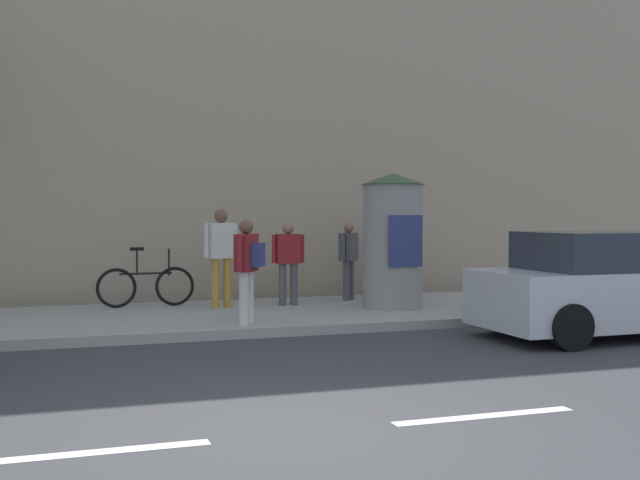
{
  "coord_description": "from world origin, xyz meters",
  "views": [
    {
      "loc": [
        -1.96,
        -6.23,
        1.84
      ],
      "look_at": [
        0.8,
        2.0,
        1.56
      ],
      "focal_mm": 44.0,
      "sensor_mm": 36.0,
      "label": 1
    }
  ],
  "objects_px": {
    "bicycle_leaning": "(146,286)",
    "parked_car_silver": "(618,286)",
    "pedestrian_in_dark_shirt": "(349,255)",
    "pedestrian_with_bag": "(392,245)",
    "pedestrian_tallest": "(221,249)",
    "pedestrian_in_red_top": "(288,257)",
    "poster_column": "(393,240)",
    "pedestrian_with_backpack": "(248,262)"
  },
  "relations": [
    {
      "from": "pedestrian_in_red_top",
      "to": "bicycle_leaning",
      "type": "height_order",
      "value": "pedestrian_in_red_top"
    },
    {
      "from": "poster_column",
      "to": "pedestrian_with_backpack",
      "type": "distance_m",
      "value": 3.21
    },
    {
      "from": "pedestrian_with_bag",
      "to": "pedestrian_with_backpack",
      "type": "bearing_deg",
      "value": -141.81
    },
    {
      "from": "pedestrian_with_bag",
      "to": "pedestrian_in_dark_shirt",
      "type": "bearing_deg",
      "value": -165.06
    },
    {
      "from": "pedestrian_tallest",
      "to": "parked_car_silver",
      "type": "distance_m",
      "value": 6.71
    },
    {
      "from": "pedestrian_in_red_top",
      "to": "parked_car_silver",
      "type": "distance_m",
      "value": 5.78
    },
    {
      "from": "pedestrian_with_backpack",
      "to": "bicycle_leaning",
      "type": "distance_m",
      "value": 3.09
    },
    {
      "from": "poster_column",
      "to": "pedestrian_with_backpack",
      "type": "relative_size",
      "value": 1.51
    },
    {
      "from": "pedestrian_in_red_top",
      "to": "pedestrian_with_bag",
      "type": "height_order",
      "value": "pedestrian_with_bag"
    },
    {
      "from": "poster_column",
      "to": "bicycle_leaning",
      "type": "height_order",
      "value": "poster_column"
    },
    {
      "from": "pedestrian_in_dark_shirt",
      "to": "pedestrian_in_red_top",
      "type": "bearing_deg",
      "value": -162.12
    },
    {
      "from": "pedestrian_with_backpack",
      "to": "pedestrian_tallest",
      "type": "bearing_deg",
      "value": 89.38
    },
    {
      "from": "pedestrian_in_red_top",
      "to": "pedestrian_with_backpack",
      "type": "xyz_separation_m",
      "value": [
        -1.29,
        -2.2,
        0.07
      ]
    },
    {
      "from": "pedestrian_with_backpack",
      "to": "bicycle_leaning",
      "type": "relative_size",
      "value": 0.91
    },
    {
      "from": "pedestrian_in_red_top",
      "to": "bicycle_leaning",
      "type": "xyz_separation_m",
      "value": [
        -2.54,
        0.57,
        -0.5
      ]
    },
    {
      "from": "pedestrian_in_red_top",
      "to": "poster_column",
      "type": "bearing_deg",
      "value": -30.72
    },
    {
      "from": "pedestrian_with_backpack",
      "to": "pedestrian_tallest",
      "type": "distance_m",
      "value": 2.18
    },
    {
      "from": "pedestrian_in_red_top",
      "to": "bicycle_leaning",
      "type": "distance_m",
      "value": 2.65
    },
    {
      "from": "bicycle_leaning",
      "to": "parked_car_silver",
      "type": "height_order",
      "value": "parked_car_silver"
    },
    {
      "from": "pedestrian_with_backpack",
      "to": "bicycle_leaning",
      "type": "height_order",
      "value": "pedestrian_with_backpack"
    },
    {
      "from": "parked_car_silver",
      "to": "pedestrian_with_bag",
      "type": "bearing_deg",
      "value": 107.42
    },
    {
      "from": "poster_column",
      "to": "pedestrian_with_backpack",
      "type": "bearing_deg",
      "value": -157.92
    },
    {
      "from": "pedestrian_tallest",
      "to": "parked_car_silver",
      "type": "height_order",
      "value": "pedestrian_tallest"
    },
    {
      "from": "pedestrian_tallest",
      "to": "pedestrian_with_bag",
      "type": "xyz_separation_m",
      "value": [
        3.69,
        0.74,
        0.01
      ]
    },
    {
      "from": "pedestrian_in_dark_shirt",
      "to": "pedestrian_with_backpack",
      "type": "xyz_separation_m",
      "value": [
        -2.65,
        -2.64,
        0.07
      ]
    },
    {
      "from": "pedestrian_in_dark_shirt",
      "to": "parked_car_silver",
      "type": "relative_size",
      "value": 0.35
    },
    {
      "from": "pedestrian_in_red_top",
      "to": "pedestrian_with_bag",
      "type": "xyz_separation_m",
      "value": [
        2.42,
        0.72,
        0.18
      ]
    },
    {
      "from": "pedestrian_with_backpack",
      "to": "pedestrian_with_bag",
      "type": "distance_m",
      "value": 4.73
    },
    {
      "from": "pedestrian_in_red_top",
      "to": "pedestrian_in_dark_shirt",
      "type": "distance_m",
      "value": 1.43
    },
    {
      "from": "pedestrian_tallest",
      "to": "bicycle_leaning",
      "type": "xyz_separation_m",
      "value": [
        -1.27,
        0.59,
        -0.67
      ]
    },
    {
      "from": "pedestrian_in_red_top",
      "to": "parked_car_silver",
      "type": "xyz_separation_m",
      "value": [
        3.97,
        -4.2,
        -0.28
      ]
    },
    {
      "from": "pedestrian_in_dark_shirt",
      "to": "pedestrian_tallest",
      "type": "height_order",
      "value": "pedestrian_tallest"
    },
    {
      "from": "pedestrian_in_dark_shirt",
      "to": "pedestrian_with_bag",
      "type": "distance_m",
      "value": 1.11
    },
    {
      "from": "poster_column",
      "to": "pedestrian_with_bag",
      "type": "relative_size",
      "value": 1.36
    },
    {
      "from": "pedestrian_in_red_top",
      "to": "pedestrian_in_dark_shirt",
      "type": "bearing_deg",
      "value": 17.88
    },
    {
      "from": "pedestrian_in_dark_shirt",
      "to": "pedestrian_with_backpack",
      "type": "distance_m",
      "value": 3.74
    },
    {
      "from": "pedestrian_with_bag",
      "to": "bicycle_leaning",
      "type": "distance_m",
      "value": 5.01
    },
    {
      "from": "poster_column",
      "to": "pedestrian_tallest",
      "type": "height_order",
      "value": "poster_column"
    },
    {
      "from": "parked_car_silver",
      "to": "poster_column",
      "type": "bearing_deg",
      "value": 125.6
    },
    {
      "from": "pedestrian_in_dark_shirt",
      "to": "bicycle_leaning",
      "type": "xyz_separation_m",
      "value": [
        -3.9,
        0.13,
        -0.5
      ]
    },
    {
      "from": "pedestrian_with_bag",
      "to": "bicycle_leaning",
      "type": "height_order",
      "value": "pedestrian_with_bag"
    },
    {
      "from": "pedestrian_tallest",
      "to": "parked_car_silver",
      "type": "relative_size",
      "value": 0.4
    }
  ]
}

